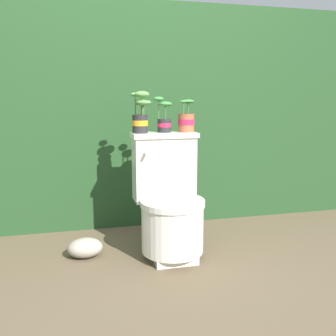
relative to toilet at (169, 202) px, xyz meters
name	(u,v)px	position (x,y,z in m)	size (l,w,h in m)	color
ground_plane	(157,260)	(-0.10, -0.10, -0.33)	(12.00, 12.00, 0.00)	brown
hedge_backdrop	(129,115)	(-0.10, 1.01, 0.50)	(4.37, 0.91, 1.67)	#234723
toilet	(169,202)	(0.00, 0.00, 0.00)	(0.42, 0.53, 0.76)	silver
potted_plant_left	(141,116)	(-0.15, 0.14, 0.54)	(0.12, 0.13, 0.26)	#262628
potted_plant_midleft	(164,120)	(0.01, 0.16, 0.50)	(0.12, 0.09, 0.23)	#262628
potted_plant_middle	(186,121)	(0.15, 0.14, 0.50)	(0.11, 0.11, 0.21)	#9E5638
garden_stone	(85,248)	(-0.53, 0.05, -0.28)	(0.22, 0.17, 0.12)	#9E9384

